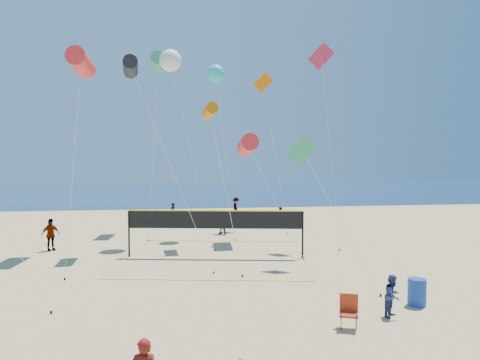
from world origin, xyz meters
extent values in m
cube|color=navy|center=(0.00, 62.00, 0.01)|extent=(140.00, 50.00, 0.03)
imported|color=navy|center=(5.38, 2.82, 0.73)|extent=(0.90, 0.89, 1.47)
imported|color=gray|center=(-9.33, 16.30, 0.95)|extent=(1.16, 1.06, 1.90)
imported|color=gray|center=(1.29, 20.65, 0.82)|extent=(1.46, 1.36, 1.64)
imported|color=gray|center=(6.13, 23.15, 0.80)|extent=(0.39, 0.58, 1.59)
imported|color=gray|center=(-2.15, 27.83, 0.76)|extent=(0.91, 0.82, 1.53)
imported|color=gray|center=(3.47, 29.59, 0.89)|extent=(0.92, 1.28, 1.79)
cube|color=#A52C12|center=(3.42, 1.88, 0.48)|extent=(0.74, 0.71, 0.06)
cube|color=#A52C12|center=(3.51, 2.10, 0.80)|extent=(0.57, 0.26, 0.59)
cylinder|color=black|center=(3.13, 1.76, 0.27)|extent=(0.13, 0.29, 0.76)
cylinder|color=black|center=(3.28, 2.16, 0.27)|extent=(0.13, 0.29, 0.76)
cylinder|color=black|center=(3.57, 1.59, 0.27)|extent=(0.13, 0.29, 0.76)
cylinder|color=black|center=(3.72, 2.00, 0.27)|extent=(0.13, 0.29, 0.76)
cylinder|color=navy|center=(6.85, 3.84, 0.50)|extent=(0.76, 0.76, 1.01)
cylinder|color=black|center=(-4.60, 13.99, 1.28)|extent=(0.10, 0.10, 2.55)
cylinder|color=black|center=(4.82, 12.29, 1.28)|extent=(0.10, 0.10, 2.55)
cube|color=black|center=(0.11, 13.14, 2.07)|extent=(9.42, 1.72, 0.96)
cube|color=#FFFC1A|center=(0.11, 13.14, 2.58)|extent=(9.43, 1.73, 0.06)
cube|color=#FFFC1A|center=(-0.73, 8.43, 0.01)|extent=(9.63, 1.78, 0.02)
cube|color=#FFFC1A|center=(0.96, 17.85, 0.01)|extent=(9.63, 1.78, 0.02)
cylinder|color=red|center=(-7.42, 16.29, 11.01)|extent=(1.32, 2.78, 1.48)
cylinder|color=silver|center=(-7.21, 12.84, 5.53)|extent=(0.42, 6.92, 10.96)
cylinder|color=black|center=(-7.01, 9.39, 0.05)|extent=(0.08, 0.08, 0.10)
cylinder|color=black|center=(-4.58, 16.02, 10.80)|extent=(1.00, 2.09, 1.11)
cylinder|color=silver|center=(-2.43, 12.81, 5.43)|extent=(4.33, 6.43, 10.76)
cylinder|color=black|center=(-0.27, 9.61, 0.05)|extent=(0.08, 0.08, 0.10)
cylinder|color=#D76D03|center=(0.13, 16.96, 8.39)|extent=(0.95, 1.84, 0.96)
cylinder|color=silver|center=(0.55, 12.87, 4.22)|extent=(0.87, 8.19, 8.35)
cylinder|color=black|center=(0.98, 8.78, 0.05)|extent=(0.08, 0.08, 0.10)
cylinder|color=silver|center=(-8.43, 6.75, 2.53)|extent=(3.97, 3.93, 4.96)
cylinder|color=black|center=(-6.46, 4.80, 0.05)|extent=(0.08, 0.08, 0.10)
cube|color=#32A565|center=(4.39, 11.07, 5.88)|extent=(1.61, 0.36, 1.62)
cylinder|color=silver|center=(5.19, 8.06, 2.96)|extent=(1.61, 6.02, 5.84)
cylinder|color=black|center=(5.98, 5.05, 0.05)|extent=(0.08, 0.08, 0.10)
cube|color=#BB2446|center=(7.13, 16.48, 11.85)|extent=(1.54, 0.75, 1.68)
cylinder|color=silver|center=(7.34, 15.20, 5.95)|extent=(0.43, 2.56, 11.80)
cylinder|color=black|center=(7.54, 13.93, 0.05)|extent=(0.08, 0.08, 0.10)
sphere|color=white|center=(-2.28, 18.72, 11.76)|extent=(1.75, 1.75, 1.44)
cylinder|color=silver|center=(-1.06, 17.29, 5.90)|extent=(2.44, 2.87, 11.71)
cylinder|color=black|center=(0.15, 15.86, 0.05)|extent=(0.08, 0.08, 0.10)
sphere|color=#21C3C8|center=(0.86, 20.81, 11.35)|extent=(1.53, 1.53, 1.27)
cylinder|color=silver|center=(1.35, 19.40, 5.70)|extent=(1.01, 2.85, 11.30)
cylinder|color=black|center=(1.85, 17.98, 0.05)|extent=(0.08, 0.08, 0.10)
cylinder|color=#32A565|center=(-3.18, 24.00, 12.63)|extent=(1.13, 2.46, 1.32)
cylinder|color=silver|center=(-3.49, 21.26, 6.34)|extent=(0.63, 5.49, 12.59)
cylinder|color=black|center=(-3.79, 18.52, 0.05)|extent=(0.08, 0.08, 0.10)
cube|color=#D76D03|center=(4.94, 24.35, 11.36)|extent=(1.58, 0.37, 1.60)
cylinder|color=silver|center=(5.42, 22.16, 5.70)|extent=(0.97, 4.40, 11.31)
cylinder|color=black|center=(5.89, 19.96, 0.05)|extent=(0.08, 0.08, 0.10)
cylinder|color=red|center=(2.65, 17.84, 6.29)|extent=(1.18, 2.70, 1.46)
cylinder|color=silver|center=(3.71, 14.85, 3.17)|extent=(2.14, 6.00, 6.25)
cylinder|color=black|center=(4.78, 11.86, 0.05)|extent=(0.08, 0.08, 0.10)
camera|label=1|loc=(-2.13, -12.26, 5.60)|focal=35.00mm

